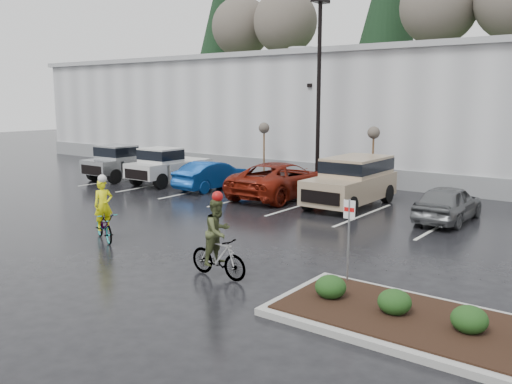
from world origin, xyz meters
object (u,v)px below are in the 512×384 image
Objects in this scene: lamppost at (319,74)px; car_blue at (213,175)px; car_red at (281,180)px; cyclist_olive at (218,246)px; pickup_silver at (129,161)px; cyclist_hivis at (104,220)px; pickup_white at (173,165)px; sapling_west at (264,131)px; sapling_mid at (374,136)px; suv_tan at (350,182)px; car_grey at (448,203)px; fire_lane_sign at (349,232)px.

lamppost is 2.13× the size of car_blue.
car_red is 11.51m from cyclist_olive.
cyclist_hivis reaches higher than pickup_silver.
cyclist_olive is (5.33, -0.55, 0.15)m from cyclist_hivis.
pickup_silver is at bearing -174.23° from pickup_white.
lamppost is 14.74m from cyclist_olive.
sapling_mid is (6.50, 0.00, 0.00)m from sapling_west.
car_grey is at bearing -5.09° from suv_tan.
sapling_west is 1.00× the size of sapling_mid.
sapling_mid reaches higher than car_blue.
lamppost reaches higher than sapling_mid.
car_grey is at bearing -178.15° from car_blue.
pickup_silver is 1.00× the size of pickup_white.
car_blue is at bearing -145.23° from lamppost.
cyclist_hivis is (3.44, -13.52, -2.05)m from sapling_west.
sapling_mid is 14.02m from cyclist_hivis.
sapling_mid is 0.63× the size of suv_tan.
pickup_white is (-9.82, -3.73, -1.75)m from sapling_mid.
sapling_west is 0.54× the size of car_red.
sapling_mid is 1.48× the size of cyclist_hivis.
car_blue is (-12.08, 8.83, -0.69)m from fire_lane_sign.
suv_tan is (13.73, 0.32, 0.05)m from pickup_silver.
suv_tan reaches higher than car_grey.
fire_lane_sign is (5.30, -12.80, -1.32)m from sapling_mid.
sapling_west reaches higher than cyclist_hivis.
suv_tan is at bearing 2.59° from cyclist_hivis.
cyclist_olive reaches higher than suv_tan.
cyclist_olive reaches higher than car_blue.
car_blue is (-6.78, -3.97, -2.01)m from sapling_mid.
cyclist_hivis is at bearing 84.81° from cyclist_olive.
suv_tan reaches higher than car_red.
car_blue reaches higher than car_grey.
car_grey is 1.81× the size of cyclist_olive.
pickup_white is 3.06m from car_blue.
car_blue is 11.75m from car_grey.
sapling_west is at bearing 48.33° from pickup_white.
sapling_mid reaches higher than fire_lane_sign.
pickup_white reaches higher than car_red.
car_blue is (3.04, -0.24, -0.27)m from pickup_white.
sapling_mid is 1.42× the size of cyclist_olive.
car_blue is 10.25m from cyclist_hivis.
fire_lane_sign is at bearing -63.20° from suv_tan.
sapling_west is 5.59m from car_red.
sapling_west is 5.30m from pickup_white.
fire_lane_sign is 0.54× the size of car_grey.
sapling_mid reaches higher than car_grey.
car_blue is at bearing 45.00° from cyclist_hivis.
sapling_mid is 13.92m from fire_lane_sign.
car_blue is (6.23, 0.08, -0.27)m from pickup_silver.
lamppost is at bearing -14.04° from sapling_west.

